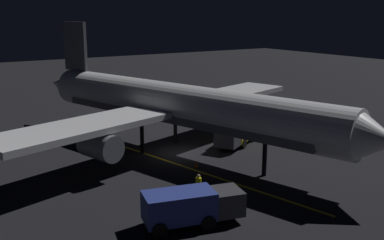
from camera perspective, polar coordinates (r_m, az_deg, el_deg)
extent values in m
cube|color=black|center=(41.36, -1.50, -4.32)|extent=(180.00, 180.00, 0.20)
cube|color=gold|center=(37.38, -0.21, -6.10)|extent=(5.82, 25.03, 0.01)
cylinder|color=white|center=(40.20, -1.54, 1.93)|extent=(12.73, 31.88, 3.68)
cube|color=#4C4C56|center=(40.42, -1.53, 0.53)|extent=(11.17, 27.20, 0.66)
cone|color=white|center=(31.63, 22.22, -2.22)|extent=(4.29, 3.85, 3.60)
cone|color=white|center=(53.59, -15.78, 4.30)|extent=(4.43, 5.17, 3.31)
cube|color=#4C4C56|center=(50.92, -14.41, 8.95)|extent=(1.38, 3.55, 5.16)
cube|color=white|center=(48.40, 4.47, 3.18)|extent=(15.67, 8.87, 0.50)
cylinder|color=slate|center=(47.38, 5.07, 1.23)|extent=(2.93, 3.67, 2.10)
cube|color=white|center=(35.46, -13.64, -0.91)|extent=(15.67, 8.87, 0.50)
cylinder|color=slate|center=(35.32, -11.40, -3.21)|extent=(2.93, 3.67, 2.10)
cylinder|color=black|center=(35.86, 9.06, -4.89)|extent=(0.45, 0.45, 2.66)
cylinder|color=black|center=(44.22, -2.10, -1.23)|extent=(0.45, 0.45, 2.66)
cylinder|color=black|center=(41.21, -6.27, -2.39)|extent=(0.45, 0.45, 2.66)
cube|color=navy|center=(27.31, -1.62, -10.71)|extent=(4.59, 3.05, 1.72)
cube|color=#38383D|center=(28.31, 4.29, -10.10)|extent=(2.23, 2.37, 1.50)
cylinder|color=black|center=(28.10, 1.32, -11.92)|extent=(1.43, 2.46, 0.90)
cylinder|color=black|center=(27.32, -4.63, -12.73)|extent=(1.43, 2.46, 0.90)
cube|color=gold|center=(44.34, 5.96, -1.13)|extent=(4.49, 3.78, 1.94)
cube|color=#38383D|center=(41.82, 4.47, -2.30)|extent=(2.55, 2.62, 1.50)
cylinder|color=black|center=(43.35, 5.24, -2.78)|extent=(1.92, 2.45, 0.90)
cylinder|color=black|center=(45.84, 6.58, -1.92)|extent=(1.92, 2.45, 0.90)
cylinder|color=black|center=(31.53, 0.81, -9.06)|extent=(0.32, 0.32, 0.85)
cylinder|color=yellow|center=(31.25, 0.82, -7.79)|extent=(0.40, 0.40, 0.65)
sphere|color=tan|center=(31.09, 0.82, -7.03)|extent=(0.24, 0.24, 0.24)
cone|color=#EA590F|center=(28.43, -2.16, -12.00)|extent=(0.36, 0.36, 0.55)
cube|color=black|center=(28.55, -2.16, -12.47)|extent=(0.50, 0.50, 0.03)
cone|color=#EA590F|center=(37.64, 0.56, -5.52)|extent=(0.36, 0.36, 0.55)
cube|color=black|center=(37.73, 0.56, -5.89)|extent=(0.50, 0.50, 0.03)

